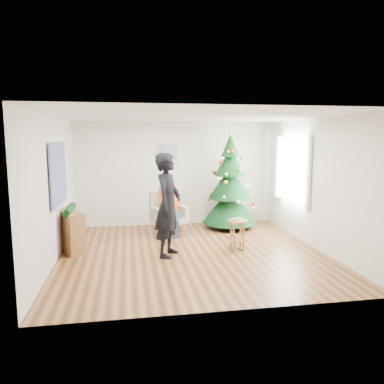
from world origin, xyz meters
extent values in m
plane|color=brown|center=(0.00, 0.00, 0.00)|extent=(5.00, 5.00, 0.00)
plane|color=white|center=(0.00, 0.00, 2.60)|extent=(5.00, 5.00, 0.00)
plane|color=silver|center=(0.00, 2.50, 1.30)|extent=(5.00, 0.00, 5.00)
plane|color=silver|center=(0.00, -2.50, 1.30)|extent=(5.00, 0.00, 5.00)
plane|color=silver|center=(-2.50, 0.00, 1.30)|extent=(0.00, 5.00, 5.00)
plane|color=silver|center=(2.50, 0.00, 1.30)|extent=(0.00, 5.00, 5.00)
cube|color=white|center=(2.47, 1.00, 1.50)|extent=(0.04, 1.30, 1.40)
cube|color=white|center=(2.44, 0.25, 1.50)|extent=(0.05, 0.25, 1.50)
cube|color=white|center=(2.44, 1.75, 1.50)|extent=(0.05, 0.25, 1.50)
cylinder|color=#3F2816|center=(1.25, 1.87, 0.15)|extent=(0.10, 0.10, 0.30)
cone|color=black|center=(1.25, 1.87, 0.56)|extent=(1.32, 1.32, 0.86)
cone|color=black|center=(1.25, 1.87, 1.12)|extent=(1.05, 1.05, 0.76)
cone|color=black|center=(1.25, 1.87, 1.62)|extent=(0.77, 0.77, 0.66)
cone|color=black|center=(1.25, 1.87, 2.03)|extent=(0.45, 0.45, 0.56)
cone|color=gold|center=(1.25, 1.87, 2.31)|extent=(0.14, 0.14, 0.14)
cylinder|color=brown|center=(0.91, 0.04, 0.58)|extent=(0.40, 0.40, 0.04)
cylinder|color=brown|center=(0.91, 0.04, 0.18)|extent=(0.30, 0.30, 0.02)
imported|color=silver|center=(0.91, 0.04, 0.61)|extent=(0.39, 0.37, 0.03)
cube|color=#9AA585|center=(-0.28, 1.40, 0.35)|extent=(0.86, 0.83, 0.12)
cube|color=#9AA585|center=(-0.39, 1.68, 0.69)|extent=(0.68, 0.35, 0.60)
cube|color=#9AA585|center=(-0.58, 1.29, 0.51)|extent=(0.28, 0.53, 0.30)
cube|color=#9AA585|center=(0.02, 1.52, 0.51)|extent=(0.28, 0.53, 0.30)
cube|color=navy|center=(-0.28, 1.33, 0.48)|extent=(0.51, 0.52, 0.14)
cube|color=orange|center=(-0.28, 1.54, 0.81)|extent=(0.46, 0.34, 0.55)
sphere|color=tan|center=(-0.28, 1.52, 1.19)|extent=(0.21, 0.21, 0.21)
imported|color=black|center=(-0.47, -0.09, 0.97)|extent=(0.72, 0.84, 1.94)
cube|color=white|center=(-0.26, -0.12, 1.29)|extent=(0.09, 0.13, 0.04)
cube|color=brown|center=(-2.33, 0.55, 0.40)|extent=(0.69, 1.03, 0.80)
cylinder|color=black|center=(-2.33, 0.55, 0.82)|extent=(0.14, 0.90, 0.14)
cube|color=black|center=(-2.46, 0.30, 1.55)|extent=(0.03, 1.50, 1.15)
cube|color=tan|center=(-0.20, 2.47, 1.85)|extent=(0.52, 0.03, 0.42)
cube|color=gray|center=(-0.20, 2.45, 1.85)|extent=(0.44, 0.02, 0.34)
camera|label=1|loc=(-1.19, -6.90, 2.21)|focal=35.00mm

